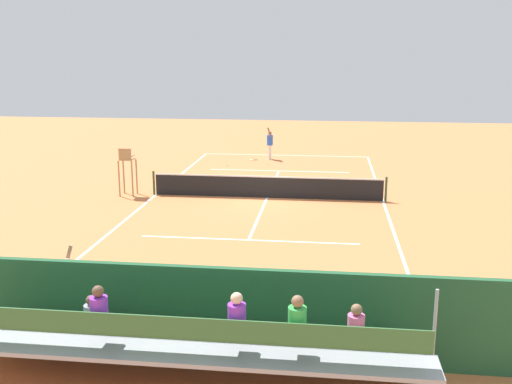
% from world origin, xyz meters
% --- Properties ---
extents(ground_plane, '(60.00, 60.00, 0.00)m').
position_xyz_m(ground_plane, '(0.00, 0.00, 0.00)').
color(ground_plane, '#D17542').
extents(court_line_markings, '(10.10, 22.20, 0.01)m').
position_xyz_m(court_line_markings, '(0.00, -0.04, 0.00)').
color(court_line_markings, white).
rests_on(court_line_markings, ground).
extents(tennis_net, '(10.30, 0.10, 1.07)m').
position_xyz_m(tennis_net, '(0.00, 0.00, 0.50)').
color(tennis_net, black).
rests_on(tennis_net, ground).
extents(backdrop_wall, '(18.00, 0.16, 2.00)m').
position_xyz_m(backdrop_wall, '(0.00, 14.00, 1.00)').
color(backdrop_wall, '#235633').
rests_on(backdrop_wall, ground).
extents(bleacher_stand, '(9.06, 2.40, 2.48)m').
position_xyz_m(bleacher_stand, '(-0.06, 15.38, 0.94)').
color(bleacher_stand, '#9EA0A5').
rests_on(bleacher_stand, ground).
extents(umpire_chair, '(0.67, 0.67, 2.14)m').
position_xyz_m(umpire_chair, '(6.20, 0.30, 1.31)').
color(umpire_chair, '#A88456').
rests_on(umpire_chair, ground).
extents(courtside_bench, '(1.80, 0.40, 0.93)m').
position_xyz_m(courtside_bench, '(-1.97, 13.27, 0.56)').
color(courtside_bench, '#234C2D').
rests_on(courtside_bench, ground).
extents(equipment_bag, '(0.90, 0.36, 0.36)m').
position_xyz_m(equipment_bag, '(-0.35, 13.40, 0.18)').
color(equipment_bag, '#334C8C').
rests_on(equipment_bag, ground).
extents(tennis_player, '(0.39, 0.54, 1.93)m').
position_xyz_m(tennis_player, '(0.84, -9.52, 1.02)').
color(tennis_player, white).
rests_on(tennis_player, ground).
extents(tennis_racket, '(0.58, 0.36, 0.03)m').
position_xyz_m(tennis_racket, '(1.90, -9.07, 0.01)').
color(tennis_racket, black).
rests_on(tennis_racket, ground).
extents(tennis_ball_near, '(0.07, 0.07, 0.07)m').
position_xyz_m(tennis_ball_near, '(2.99, -7.07, 0.03)').
color(tennis_ball_near, '#CCDB33').
rests_on(tennis_ball_near, ground).
extents(tennis_ball_far, '(0.07, 0.07, 0.07)m').
position_xyz_m(tennis_ball_far, '(0.77, -7.79, 0.03)').
color(tennis_ball_far, '#CCDB33').
rests_on(tennis_ball_far, ground).
extents(line_judge, '(0.44, 0.56, 1.93)m').
position_xyz_m(line_judge, '(3.23, 13.00, 1.02)').
color(line_judge, '#232328').
rests_on(line_judge, ground).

